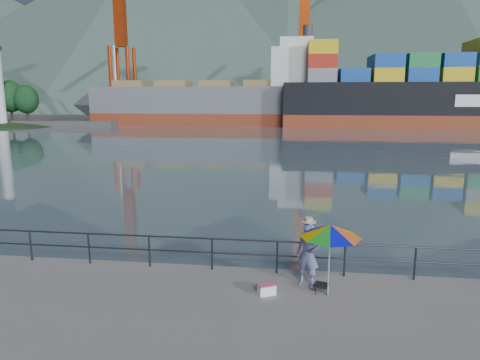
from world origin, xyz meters
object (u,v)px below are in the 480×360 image
(fisherman, at_px, (308,254))
(beach_umbrella, at_px, (330,231))
(cooler_bag, at_px, (267,289))
(bulk_carrier, at_px, (226,102))

(fisherman, distance_m, beach_umbrella, 1.20)
(fisherman, height_order, beach_umbrella, beach_umbrella)
(cooler_bag, bearing_deg, beach_umbrella, -20.37)
(cooler_bag, relative_size, bulk_carrier, 0.01)
(fisherman, xyz_separation_m, bulk_carrier, (-13.75, 71.67, 3.25))
(bulk_carrier, bearing_deg, cooler_bag, -80.09)
(beach_umbrella, bearing_deg, cooler_bag, -176.03)
(beach_umbrella, bearing_deg, fisherman, 132.74)
(beach_umbrella, xyz_separation_m, cooler_bag, (-1.65, -0.11, -1.69))
(fisherman, relative_size, bulk_carrier, 0.04)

